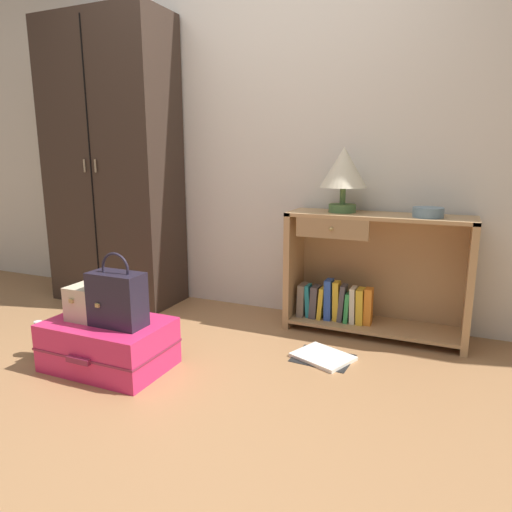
{
  "coord_description": "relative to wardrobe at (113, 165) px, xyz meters",
  "views": [
    {
      "loc": [
        1.27,
        -1.59,
        1.11
      ],
      "look_at": [
        0.23,
        0.78,
        0.55
      ],
      "focal_mm": 32.21,
      "sensor_mm": 36.0,
      "label": 1
    }
  ],
  "objects": [
    {
      "name": "bowl",
      "position": [
        2.26,
        0.02,
        -0.25
      ],
      "size": [
        0.17,
        0.17,
        0.06
      ],
      "primitive_type": "cylinder",
      "color": "slate",
      "rests_on": "bookshelf"
    },
    {
      "name": "ground_plane",
      "position": [
        1.13,
        -1.2,
        -1.05
      ],
      "size": [
        9.0,
        9.0,
        0.0
      ],
      "primitive_type": "plane",
      "color": "#9E7047"
    },
    {
      "name": "handbag",
      "position": [
        0.86,
        -1.03,
        -0.64
      ],
      "size": [
        0.28,
        0.15,
        0.39
      ],
      "color": "#231E2D",
      "rests_on": "suitcase_large"
    },
    {
      "name": "back_wall",
      "position": [
        1.13,
        0.3,
        0.25
      ],
      "size": [
        6.4,
        0.1,
        2.6
      ],
      "primitive_type": "cube",
      "color": "silver",
      "rests_on": "ground_plane"
    },
    {
      "name": "suitcase_large",
      "position": [
        0.76,
        -1.0,
        -0.92
      ],
      "size": [
        0.65,
        0.44,
        0.26
      ],
      "color": "#DB2860",
      "rests_on": "ground_plane"
    },
    {
      "name": "train_case",
      "position": [
        0.71,
        -1.0,
        -0.69
      ],
      "size": [
        0.32,
        0.21,
        0.25
      ],
      "color": "beige",
      "rests_on": "suitcase_large"
    },
    {
      "name": "wardrobe",
      "position": [
        0.0,
        0.0,
        0.0
      ],
      "size": [
        0.98,
        0.47,
        2.09
      ],
      "color": "#33261E",
      "rests_on": "ground_plane"
    },
    {
      "name": "bottle",
      "position": [
        0.31,
        -1.06,
        -0.95
      ],
      "size": [
        0.07,
        0.07,
        0.21
      ],
      "color": "white",
      "rests_on": "ground_plane"
    },
    {
      "name": "table_lamp",
      "position": [
        1.74,
        0.07,
        -0.02
      ],
      "size": [
        0.29,
        0.29,
        0.4
      ],
      "color": "#4C7542",
      "rests_on": "bookshelf"
    },
    {
      "name": "open_book_on_floor",
      "position": [
        1.79,
        -0.45,
        -1.04
      ],
      "size": [
        0.37,
        0.34,
        0.02
      ],
      "color": "white",
      "rests_on": "ground_plane"
    },
    {
      "name": "bookshelf",
      "position": [
        1.93,
        0.07,
        -0.68
      ],
      "size": [
        1.11,
        0.35,
        0.77
      ],
      "color": "tan",
      "rests_on": "ground_plane"
    }
  ]
}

